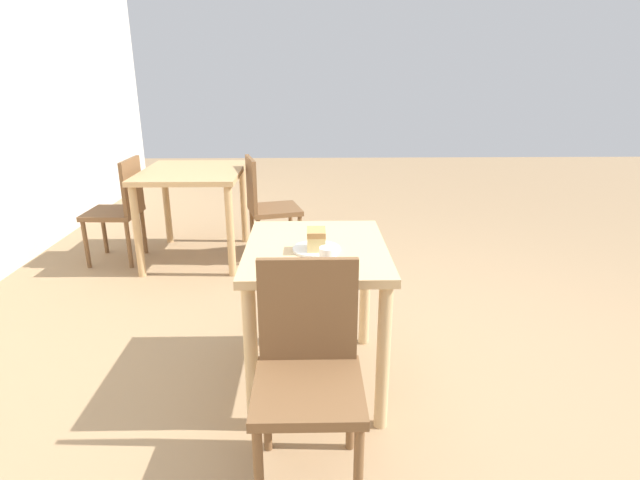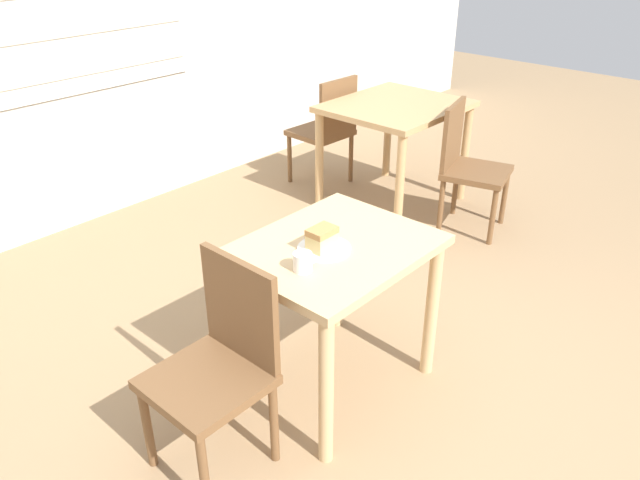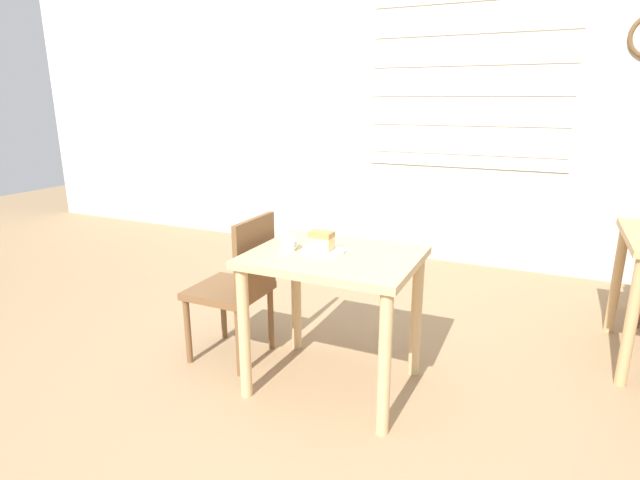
{
  "view_description": "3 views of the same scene",
  "coord_description": "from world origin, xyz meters",
  "px_view_note": "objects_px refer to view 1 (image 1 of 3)",
  "views": [
    {
      "loc": [
        -2.27,
        0.6,
        1.54
      ],
      "look_at": [
        -0.14,
        0.56,
        0.81
      ],
      "focal_mm": 28.0,
      "sensor_mm": 36.0,
      "label": 1
    },
    {
      "loc": [
        -1.77,
        -0.92,
        2.0
      ],
      "look_at": [
        -0.12,
        0.56,
        0.81
      ],
      "focal_mm": 35.0,
      "sensor_mm": 36.0,
      "label": 2
    },
    {
      "loc": [
        0.91,
        -1.63,
        1.49
      ],
      "look_at": [
        -0.09,
        0.55,
        0.81
      ],
      "focal_mm": 28.0,
      "sensor_mm": 36.0,
      "label": 3
    }
  ],
  "objects_px": {
    "chair_near_window": "(308,368)",
    "plate": "(316,249)",
    "chair_far_corner": "(267,204)",
    "coffee_mug": "(328,256)",
    "chair_far_opposite": "(120,207)",
    "dining_table_far": "(193,184)",
    "dining_table_near": "(316,272)",
    "cake_slice": "(316,239)"
  },
  "relations": [
    {
      "from": "chair_near_window",
      "to": "chair_far_opposite",
      "type": "bearing_deg",
      "value": 123.16
    },
    {
      "from": "dining_table_far",
      "to": "plate",
      "type": "height_order",
      "value": "dining_table_far"
    },
    {
      "from": "chair_far_opposite",
      "to": "cake_slice",
      "type": "height_order",
      "value": "chair_far_opposite"
    },
    {
      "from": "chair_far_corner",
      "to": "plate",
      "type": "relative_size",
      "value": 3.89
    },
    {
      "from": "dining_table_near",
      "to": "plate",
      "type": "distance_m",
      "value": 0.15
    },
    {
      "from": "chair_far_opposite",
      "to": "coffee_mug",
      "type": "bearing_deg",
      "value": 41.18
    },
    {
      "from": "dining_table_far",
      "to": "chair_far_corner",
      "type": "distance_m",
      "value": 0.63
    },
    {
      "from": "dining_table_far",
      "to": "chair_near_window",
      "type": "relative_size",
      "value": 1.08
    },
    {
      "from": "chair_far_corner",
      "to": "plate",
      "type": "xyz_separation_m",
      "value": [
        -1.9,
        -0.4,
        0.28
      ]
    },
    {
      "from": "dining_table_near",
      "to": "coffee_mug",
      "type": "height_order",
      "value": "coffee_mug"
    },
    {
      "from": "dining_table_far",
      "to": "plate",
      "type": "xyz_separation_m",
      "value": [
        -1.89,
        -1.0,
        0.1
      ]
    },
    {
      "from": "plate",
      "to": "chair_far_corner",
      "type": "bearing_deg",
      "value": 11.78
    },
    {
      "from": "plate",
      "to": "coffee_mug",
      "type": "height_order",
      "value": "coffee_mug"
    },
    {
      "from": "chair_far_opposite",
      "to": "plate",
      "type": "relative_size",
      "value": 3.89
    },
    {
      "from": "plate",
      "to": "coffee_mug",
      "type": "relative_size",
      "value": 2.71
    },
    {
      "from": "chair_far_corner",
      "to": "cake_slice",
      "type": "xyz_separation_m",
      "value": [
        -1.91,
        -0.4,
        0.33
      ]
    },
    {
      "from": "dining_table_far",
      "to": "chair_far_opposite",
      "type": "distance_m",
      "value": 0.63
    },
    {
      "from": "coffee_mug",
      "to": "dining_table_near",
      "type": "bearing_deg",
      "value": 11.55
    },
    {
      "from": "chair_near_window",
      "to": "coffee_mug",
      "type": "bearing_deg",
      "value": 77.11
    },
    {
      "from": "plate",
      "to": "chair_near_window",
      "type": "bearing_deg",
      "value": 175.9
    },
    {
      "from": "chair_near_window",
      "to": "plate",
      "type": "height_order",
      "value": "chair_near_window"
    },
    {
      "from": "chair_far_corner",
      "to": "chair_far_opposite",
      "type": "bearing_deg",
      "value": 77.92
    },
    {
      "from": "coffee_mug",
      "to": "chair_far_opposite",
      "type": "bearing_deg",
      "value": 39.35
    },
    {
      "from": "dining_table_near",
      "to": "dining_table_far",
      "type": "height_order",
      "value": "dining_table_far"
    },
    {
      "from": "dining_table_near",
      "to": "chair_far_corner",
      "type": "height_order",
      "value": "chair_far_corner"
    },
    {
      "from": "plate",
      "to": "coffee_mug",
      "type": "xyz_separation_m",
      "value": [
        -0.18,
        -0.05,
        0.03
      ]
    },
    {
      "from": "chair_near_window",
      "to": "chair_far_corner",
      "type": "height_order",
      "value": "same"
    },
    {
      "from": "chair_near_window",
      "to": "chair_far_opposite",
      "type": "height_order",
      "value": "same"
    },
    {
      "from": "dining_table_far",
      "to": "coffee_mug",
      "type": "relative_size",
      "value": 11.34
    },
    {
      "from": "dining_table_far",
      "to": "chair_far_corner",
      "type": "height_order",
      "value": "chair_far_corner"
    },
    {
      "from": "dining_table_near",
      "to": "cake_slice",
      "type": "xyz_separation_m",
      "value": [
        -0.07,
        -0.0,
        0.19
      ]
    },
    {
      "from": "chair_far_corner",
      "to": "coffee_mug",
      "type": "xyz_separation_m",
      "value": [
        -2.08,
        -0.44,
        0.31
      ]
    },
    {
      "from": "chair_far_corner",
      "to": "cake_slice",
      "type": "bearing_deg",
      "value": 176.56
    },
    {
      "from": "chair_far_corner",
      "to": "chair_near_window",
      "type": "bearing_deg",
      "value": 173.14
    },
    {
      "from": "plate",
      "to": "cake_slice",
      "type": "height_order",
      "value": "cake_slice"
    },
    {
      "from": "dining_table_near",
      "to": "chair_near_window",
      "type": "height_order",
      "value": "chair_near_window"
    },
    {
      "from": "dining_table_near",
      "to": "chair_near_window",
      "type": "relative_size",
      "value": 0.97
    },
    {
      "from": "dining_table_near",
      "to": "cake_slice",
      "type": "bearing_deg",
      "value": -179.98
    },
    {
      "from": "chair_far_opposite",
      "to": "cake_slice",
      "type": "distance_m",
      "value": 2.47
    },
    {
      "from": "chair_far_corner",
      "to": "coffee_mug",
      "type": "distance_m",
      "value": 2.15
    },
    {
      "from": "dining_table_far",
      "to": "chair_far_opposite",
      "type": "xyz_separation_m",
      "value": [
        -0.06,
        0.6,
        -0.18
      ]
    },
    {
      "from": "dining_table_far",
      "to": "coffee_mug",
      "type": "xyz_separation_m",
      "value": [
        -2.07,
        -1.05,
        0.13
      ]
    }
  ]
}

